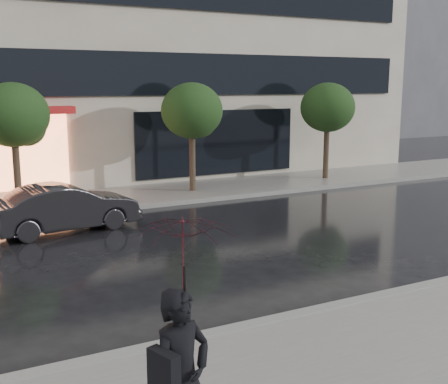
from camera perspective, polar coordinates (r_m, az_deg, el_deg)
ground at (r=10.59m, az=4.52°, el=-10.88°), size 120.00×120.00×0.00m
sidewalk_near at (r=8.26m, az=17.14°, el=-17.52°), size 60.00×4.50×0.12m
sidewalk_far at (r=19.68m, az=-11.48°, el=-0.64°), size 60.00×3.50×0.12m
curb_near at (r=9.80m, az=7.70°, el=-12.37°), size 60.00×0.25×0.14m
curb_far at (r=18.03m, az=-9.93°, el=-1.60°), size 60.00×0.25×0.14m
bg_building_right at (r=48.09m, az=13.65°, el=15.48°), size 12.00×12.00×16.00m
tree_mid_west at (r=18.52m, az=-20.46°, el=7.12°), size 2.20×2.20×3.99m
tree_mid_east at (r=20.17m, az=-3.16°, el=8.04°), size 2.20×2.20×3.99m
tree_far_east at (r=23.29m, az=10.55°, el=8.26°), size 2.20×2.20×3.99m
parked_car at (r=15.72m, az=-15.83°, el=-1.55°), size 4.07×1.87×1.29m
pedestrian_with_umbrella at (r=5.55m, az=-4.16°, el=-11.92°), size 1.25×1.26×2.59m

